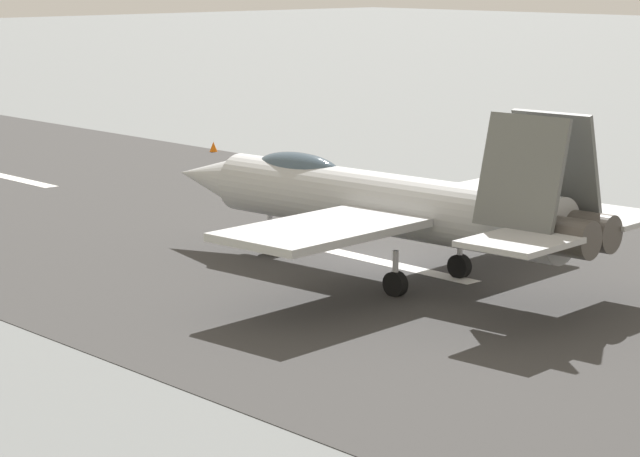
{
  "coord_description": "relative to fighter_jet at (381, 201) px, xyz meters",
  "views": [
    {
      "loc": [
        -29.63,
        30.48,
        9.66
      ],
      "look_at": [
        -2.21,
        5.07,
        2.2
      ],
      "focal_mm": 73.74,
      "sensor_mm": 36.0,
      "label": 1
    }
  ],
  "objects": [
    {
      "name": "runway_strip",
      "position": [
        1.21,
        -1.53,
        -2.43
      ],
      "size": [
        240.0,
        26.0,
        0.02
      ],
      "color": "#393838",
      "rests_on": "ground"
    },
    {
      "name": "marker_cone_mid",
      "position": [
        8.55,
        -13.94,
        -2.17
      ],
      "size": [
        0.44,
        0.44,
        0.55
      ],
      "primitive_type": "cone",
      "color": "orange",
      "rests_on": "ground"
    },
    {
      "name": "ground_plane",
      "position": [
        1.23,
        -1.53,
        -2.44
      ],
      "size": [
        400.0,
        400.0,
        0.0
      ],
      "primitive_type": "plane",
      "color": "slate"
    },
    {
      "name": "marker_cone_far",
      "position": [
        26.22,
        -13.94,
        -2.17
      ],
      "size": [
        0.44,
        0.44,
        0.55
      ],
      "primitive_type": "cone",
      "color": "orange",
      "rests_on": "ground"
    },
    {
      "name": "fighter_jet",
      "position": [
        0.0,
        0.0,
        0.0
      ],
      "size": [
        17.74,
        14.24,
        5.65
      ],
      "color": "#ADAFB1",
      "rests_on": "ground"
    }
  ]
}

